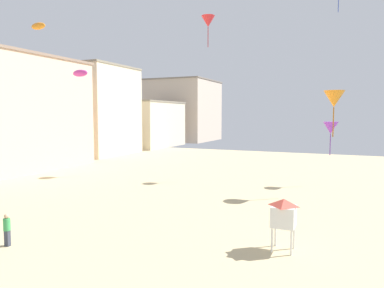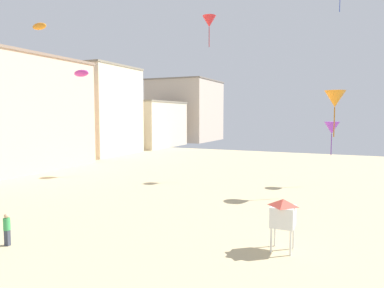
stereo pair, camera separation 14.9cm
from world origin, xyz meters
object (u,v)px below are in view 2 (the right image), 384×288
Objects in this scene: kite_orange_parafoil at (39,26)px; kite_magenta_parafoil at (81,73)px; kite_orange_delta at (335,99)px; kite_flyer at (7,228)px; kite_purple_delta at (332,128)px; lifeguard_stand at (283,213)px; kite_red_delta at (209,21)px.

kite_orange_parafoil is 6.85m from kite_magenta_parafoil.
kite_flyer is at bearing -127.58° from kite_orange_delta.
kite_orange_parafoil is (-8.57, 10.47, 13.06)m from kite_flyer.
kite_purple_delta is (22.55, 12.62, -8.62)m from kite_orange_parafoil.
kite_orange_parafoil is at bearing -81.35° from kite_magenta_parafoil.
lifeguard_stand is 28.62m from kite_red_delta.
kite_flyer is 0.64× the size of lifeguard_stand.
lifeguard_stand is 1.69× the size of kite_orange_parafoil.
kite_orange_parafoil reaches higher than lifeguard_stand.
kite_flyer is 0.90× the size of kite_magenta_parafoil.
kite_flyer is at bearing -121.19° from kite_purple_delta.
kite_magenta_parafoil is (-23.46, -6.64, 5.40)m from kite_purple_delta.
kite_purple_delta is (13.98, 23.09, 4.44)m from kite_flyer.
kite_orange_delta is at bearing -76.44° from kite_flyer.
lifeguard_stand is 1.39× the size of kite_magenta_parafoil.
kite_orange_parafoil is 0.82× the size of kite_magenta_parafoil.
kite_magenta_parafoil is (-0.91, 5.98, -3.22)m from kite_orange_parafoil.
kite_purple_delta is 17.98m from kite_red_delta.
lifeguard_stand is 18.47m from kite_purple_delta.
kite_magenta_parafoil is at bearing 151.04° from lifeguard_stand.
lifeguard_stand is at bearing -107.47° from kite_flyer.
kite_purple_delta is at bearing 29.23° from kite_orange_parafoil.
kite_magenta_parafoil is at bearing -136.61° from kite_red_delta.
kite_magenta_parafoil reaches higher than kite_purple_delta.
kite_orange_parafoil is at bearing 0.44° from kite_flyer.
kite_flyer is at bearing -50.70° from kite_orange_parafoil.
kite_purple_delta is at bearing -12.30° from kite_red_delta.
kite_red_delta is at bearing 59.37° from kite_orange_parafoil.
kite_purple_delta is 0.84× the size of kite_orange_delta.
kite_flyer is 0.53× the size of kite_purple_delta.
kite_orange_parafoil is (-21.32, 5.48, 12.14)m from lifeguard_stand.
kite_purple_delta is at bearing 84.42° from lifeguard_stand.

